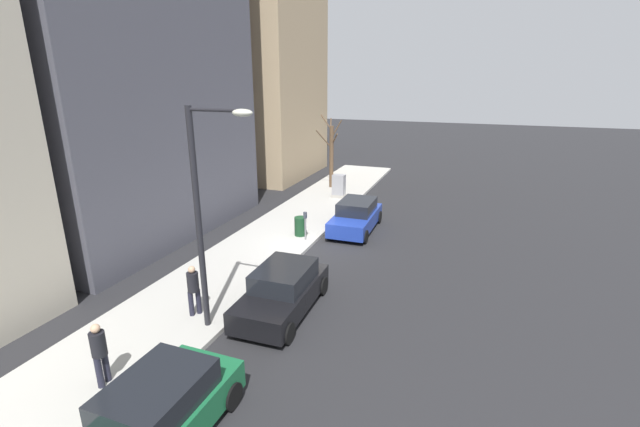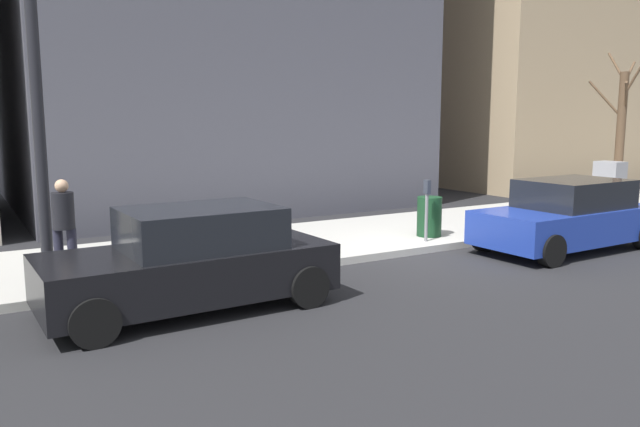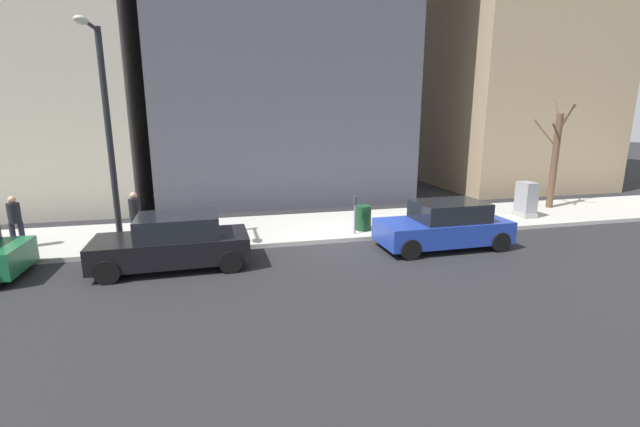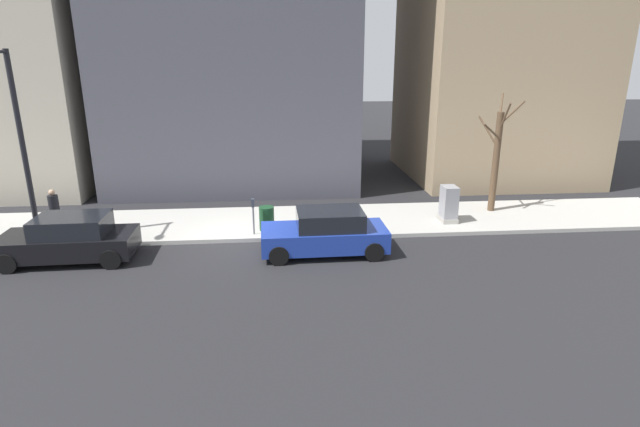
% 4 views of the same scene
% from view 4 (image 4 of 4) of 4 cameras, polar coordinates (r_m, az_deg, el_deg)
% --- Properties ---
extents(ground_plane, '(120.00, 120.00, 0.00)m').
position_cam_4_polar(ground_plane, '(18.21, -8.55, -3.30)').
color(ground_plane, '#232326').
extents(sidewalk, '(4.00, 36.00, 0.15)m').
position_cam_4_polar(sidewalk, '(20.07, -8.26, -1.09)').
color(sidewalk, '#B2AFA8').
rests_on(sidewalk, ground).
extents(parked_car_blue, '(1.98, 4.23, 1.52)m').
position_cam_4_polar(parked_car_blue, '(16.80, 0.64, -2.21)').
color(parked_car_blue, '#1E389E').
rests_on(parked_car_blue, ground).
extents(parked_car_black, '(2.01, 4.24, 1.52)m').
position_cam_4_polar(parked_car_black, '(18.13, -26.74, -2.65)').
color(parked_car_black, black).
rests_on(parked_car_black, ground).
extents(parking_meter, '(0.14, 0.10, 1.35)m').
position_cam_4_polar(parking_meter, '(18.30, -7.65, 0.09)').
color(parking_meter, slate).
rests_on(parking_meter, sidewalk).
extents(utility_box, '(0.83, 0.60, 1.43)m').
position_cam_4_polar(utility_box, '(20.28, 14.50, 1.02)').
color(utility_box, '#A8A399').
rests_on(utility_box, sidewalk).
extents(streetlamp, '(1.97, 0.32, 6.50)m').
position_cam_4_polar(streetlamp, '(19.43, -31.40, 7.91)').
color(streetlamp, black).
rests_on(streetlamp, sidewalk).
extents(bare_tree, '(1.69, 2.18, 4.84)m').
position_cam_4_polar(bare_tree, '(21.98, 19.48, 6.07)').
color(bare_tree, brown).
rests_on(bare_tree, sidewalk).
extents(trash_bin, '(0.56, 0.56, 0.90)m').
position_cam_4_polar(trash_bin, '(18.83, -6.11, -0.57)').
color(trash_bin, '#14381E').
rests_on(trash_bin, sidewalk).
extents(pedestrian_near_meter, '(0.36, 0.36, 1.66)m').
position_cam_4_polar(pedestrian_near_meter, '(20.69, -28.09, 0.49)').
color(pedestrian_near_meter, '#1E1E2D').
rests_on(pedestrian_near_meter, sidewalk).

